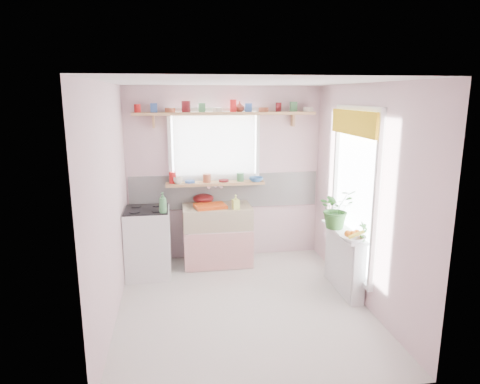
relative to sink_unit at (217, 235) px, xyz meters
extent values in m
plane|color=beige|center=(0.15, -1.29, -0.43)|extent=(3.20, 3.20, 0.00)
plane|color=white|center=(0.15, -1.29, 2.07)|extent=(3.20, 3.20, 0.00)
plane|color=beige|center=(0.15, 0.31, 0.82)|extent=(2.80, 0.00, 2.80)
plane|color=beige|center=(0.15, -2.89, 0.82)|extent=(2.80, 0.00, 2.80)
plane|color=beige|center=(-1.25, -1.29, 0.82)|extent=(0.00, 3.20, 3.20)
plane|color=beige|center=(1.55, -1.29, 0.82)|extent=(0.00, 3.20, 3.20)
cube|color=white|center=(0.15, 0.29, 0.57)|extent=(2.74, 0.03, 0.50)
cube|color=pink|center=(0.15, 0.29, 0.37)|extent=(2.74, 0.02, 0.12)
cube|color=white|center=(0.00, 0.30, 1.22)|extent=(1.20, 0.01, 1.00)
cube|color=white|center=(0.00, 0.24, 1.22)|extent=(1.15, 0.02, 0.95)
cube|color=white|center=(1.54, -1.09, 0.82)|extent=(0.01, 1.10, 1.90)
cube|color=gold|center=(1.46, -1.09, 1.63)|extent=(0.03, 1.20, 0.28)
cube|color=white|center=(0.00, 0.01, -0.16)|extent=(0.85, 0.55, 0.55)
cube|color=#C63C3A|center=(0.00, -0.27, -0.16)|extent=(0.95, 0.02, 0.53)
cube|color=#BDAC8A|center=(0.00, 0.01, 0.27)|extent=(0.95, 0.55, 0.30)
cylinder|color=silver|center=(0.00, 0.26, 0.67)|extent=(0.03, 0.22, 0.03)
cube|color=white|center=(-0.95, -0.24, 0.02)|extent=(0.58, 0.58, 0.90)
cube|color=black|center=(-0.95, -0.24, 0.47)|extent=(0.56, 0.56, 0.02)
cylinder|color=black|center=(-1.09, -0.38, 0.49)|extent=(0.14, 0.14, 0.01)
cylinder|color=black|center=(-0.81, -0.38, 0.49)|extent=(0.14, 0.14, 0.01)
cylinder|color=black|center=(-1.09, -0.10, 0.49)|extent=(0.14, 0.14, 0.01)
cylinder|color=black|center=(-0.81, -0.10, 0.49)|extent=(0.14, 0.14, 0.01)
cube|color=white|center=(1.45, -1.09, -0.06)|extent=(0.15, 0.90, 0.75)
cube|color=white|center=(1.42, -1.09, 0.33)|extent=(0.22, 0.95, 0.03)
cube|color=tan|center=(0.00, 0.19, 0.71)|extent=(1.40, 0.22, 0.04)
cube|color=tan|center=(0.15, 0.18, 1.69)|extent=(2.52, 0.24, 0.04)
cylinder|color=red|center=(-1.03, 0.18, 1.77)|extent=(0.11, 0.11, 0.12)
cylinder|color=#3359A5|center=(-0.82, 0.18, 1.77)|extent=(0.11, 0.11, 0.12)
cylinder|color=#A55133|center=(-0.60, 0.18, 1.74)|extent=(0.11, 0.11, 0.06)
cylinder|color=#590F14|center=(-0.39, 0.18, 1.77)|extent=(0.11, 0.11, 0.12)
cylinder|color=#3F7F4C|center=(-0.17, 0.18, 1.77)|extent=(0.11, 0.11, 0.12)
cylinder|color=silver|center=(0.04, 0.18, 1.74)|extent=(0.11, 0.11, 0.06)
cylinder|color=red|center=(0.26, 0.18, 1.77)|extent=(0.11, 0.11, 0.12)
cylinder|color=#3359A5|center=(0.47, 0.18, 1.77)|extent=(0.11, 0.11, 0.12)
cylinder|color=#A55133|center=(0.69, 0.18, 1.74)|extent=(0.11, 0.11, 0.06)
cylinder|color=#590F14|center=(0.90, 0.18, 1.77)|extent=(0.11, 0.11, 0.12)
cylinder|color=#3F7F4C|center=(1.12, 0.18, 1.77)|extent=(0.11, 0.11, 0.12)
cylinder|color=silver|center=(1.33, 0.18, 1.74)|extent=(0.11, 0.11, 0.06)
cylinder|color=red|center=(-0.62, 0.19, 0.79)|extent=(0.11, 0.11, 0.12)
cylinder|color=#3359A5|center=(-0.37, 0.19, 0.79)|extent=(0.11, 0.11, 0.12)
cylinder|color=#A55133|center=(-0.12, 0.19, 0.76)|extent=(0.11, 0.11, 0.06)
cylinder|color=#590F14|center=(0.12, 0.19, 0.79)|extent=(0.11, 0.11, 0.12)
cylinder|color=#3F7F4C|center=(0.37, 0.19, 0.79)|extent=(0.11, 0.11, 0.12)
cylinder|color=silver|center=(0.62, 0.19, 0.76)|extent=(0.11, 0.11, 0.06)
cube|color=#D84A13|center=(-0.10, -0.06, 0.44)|extent=(0.46, 0.38, 0.04)
ellipsoid|color=#510D10|center=(-0.17, 0.21, 0.49)|extent=(0.32, 0.32, 0.14)
imported|color=#33692A|center=(1.36, -0.98, 0.59)|extent=(0.53, 0.49, 0.49)
imported|color=silver|center=(1.36, -1.49, 0.38)|extent=(0.33, 0.33, 0.06)
imported|color=#326B2A|center=(1.48, -1.49, 0.45)|extent=(0.14, 0.12, 0.22)
imported|color=#E3F46C|center=(0.24, -0.19, 0.52)|extent=(0.11, 0.11, 0.20)
imported|color=silver|center=(-0.53, 0.13, 0.78)|extent=(0.16, 0.16, 0.10)
imported|color=#376EB4|center=(0.58, 0.13, 0.76)|extent=(0.25, 0.25, 0.06)
imported|color=#9A3F2F|center=(0.36, 0.24, 1.78)|extent=(0.18, 0.18, 0.14)
imported|color=#42854D|center=(-0.73, -0.46, 0.62)|extent=(0.13, 0.13, 0.26)
sphere|color=orange|center=(1.36, -1.49, 0.43)|extent=(0.08, 0.08, 0.08)
sphere|color=orange|center=(1.42, -1.46, 0.43)|extent=(0.08, 0.08, 0.08)
sphere|color=orange|center=(1.31, -1.47, 0.43)|extent=(0.08, 0.08, 0.08)
cylinder|color=yellow|center=(1.38, -1.54, 0.44)|extent=(0.18, 0.04, 0.10)
camera|label=1|loc=(-0.58, -5.76, 1.94)|focal=32.00mm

